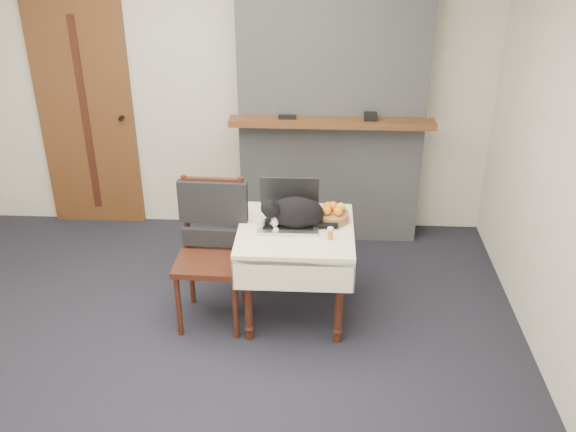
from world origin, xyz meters
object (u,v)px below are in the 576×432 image
(cat, at_px, (297,213))
(laptop, at_px, (289,212))
(pill_bottle, at_px, (330,233))
(chair, at_px, (212,231))
(door, at_px, (86,116))
(cream_jar, at_px, (260,224))
(fruit_basket, at_px, (333,214))
(side_table, at_px, (296,243))

(cat, bearing_deg, laptop, 107.55)
(pill_bottle, height_order, chair, chair)
(door, bearing_deg, cream_jar, -40.87)
(cream_jar, height_order, fruit_basket, fruit_basket)
(laptop, distance_m, pill_bottle, 0.36)
(pill_bottle, relative_size, chair, 0.08)
(fruit_basket, height_order, chair, chair)
(side_table, bearing_deg, chair, 179.20)
(laptop, height_order, cream_jar, laptop)
(pill_bottle, bearing_deg, door, 143.94)
(cat, xyz_separation_m, pill_bottle, (0.22, -0.15, -0.07))
(door, distance_m, laptop, 2.24)
(side_table, relative_size, pill_bottle, 9.46)
(cream_jar, bearing_deg, cat, 7.76)
(side_table, xyz_separation_m, chair, (-0.57, 0.01, 0.07))
(door, relative_size, fruit_basket, 9.09)
(fruit_basket, bearing_deg, chair, -172.10)
(laptop, xyz_separation_m, cat, (0.06, -0.08, 0.03))
(cat, relative_size, fruit_basket, 2.42)
(pill_bottle, distance_m, chair, 0.82)
(cat, relative_size, cream_jar, 7.42)
(side_table, bearing_deg, cream_jar, -175.31)
(side_table, relative_size, cream_jar, 10.87)
(cat, bearing_deg, door, 124.46)
(fruit_basket, distance_m, chair, 0.84)
(cream_jar, relative_size, chair, 0.07)
(laptop, xyz_separation_m, fruit_basket, (0.30, 0.03, -0.02))
(cat, bearing_deg, side_table, -131.07)
(door, distance_m, cat, 2.33)
(cat, bearing_deg, cream_jar, 168.55)
(cream_jar, distance_m, pill_bottle, 0.48)
(fruit_basket, relative_size, chair, 0.22)
(cat, bearing_deg, pill_bottle, -52.96)
(door, distance_m, fruit_basket, 2.47)
(laptop, relative_size, cream_jar, 5.66)
(door, bearing_deg, laptop, -35.62)
(chair, bearing_deg, pill_bottle, -8.21)
(cat, xyz_separation_m, fruit_basket, (0.25, 0.11, -0.06))
(side_table, distance_m, laptop, 0.21)
(cream_jar, xyz_separation_m, fruit_basket, (0.49, 0.14, 0.01))
(pill_bottle, bearing_deg, cat, 146.26)
(side_table, distance_m, fruit_basket, 0.32)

